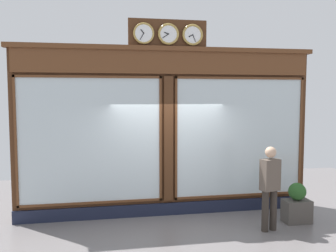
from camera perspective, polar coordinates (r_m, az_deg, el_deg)
shop_facade at (r=8.17m, az=-0.16°, el=-0.75°), size 6.77×0.42×4.34m
pedestrian at (r=7.53m, az=15.73°, el=-8.88°), size 0.40×0.30×1.69m
planter_box at (r=8.35m, az=19.57°, el=-12.51°), size 0.56×0.36×0.48m
planter_shrub at (r=8.24m, az=19.66°, el=-9.68°), size 0.37×0.37×0.37m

